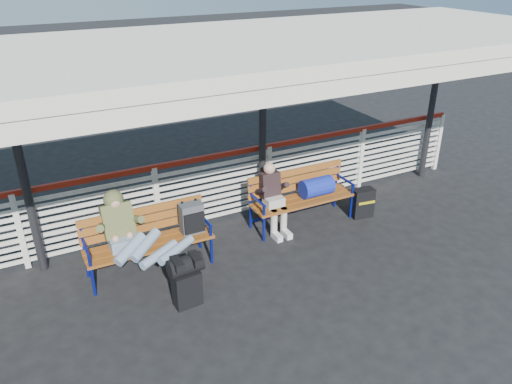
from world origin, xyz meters
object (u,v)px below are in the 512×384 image
bench_right (308,190)px  suitcase_side (362,203)px  bench_left (161,229)px  traveler_man (143,242)px  companion_person (273,197)px  luggage_stack (186,279)px

bench_right → suitcase_side: size_ratio=3.47×
bench_right → bench_left: bearing=-176.2°
traveler_man → suitcase_side: 3.90m
traveler_man → companion_person: size_ratio=1.43×
bench_right → suitcase_side: bearing=-18.3°
luggage_stack → suitcase_side: size_ratio=1.42×
traveler_man → companion_person: bearing=12.5°
luggage_stack → companion_person: 2.27m
luggage_stack → bench_right: bearing=21.0°
bench_right → traveler_man: (-2.93, -0.52, 0.08)m
traveler_man → companion_person: 2.33m
bench_left → suitcase_side: 3.54m
bench_left → traveler_man: size_ratio=1.10×
traveler_man → companion_person: (2.27, 0.50, -0.07)m
suitcase_side → companion_person: bearing=177.0°
bench_right → traveler_man: bearing=-170.0°
companion_person → luggage_stack: bearing=-148.3°
companion_person → bench_right: bearing=1.0°
bench_right → suitcase_side: (0.94, -0.31, -0.33)m
bench_right → companion_person: companion_person is taller
luggage_stack → companion_person: bearing=27.8°
traveler_man → suitcase_side: bearing=3.0°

